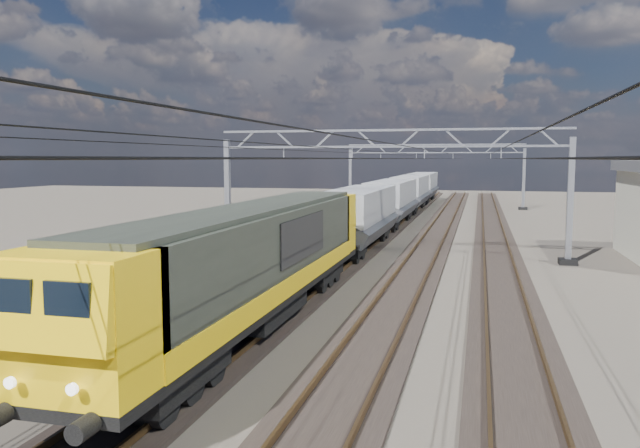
% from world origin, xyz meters
% --- Properties ---
extents(ground, '(160.00, 160.00, 0.00)m').
position_xyz_m(ground, '(0.00, 0.00, 0.00)').
color(ground, black).
rests_on(ground, ground).
extents(track_outer_west, '(2.60, 140.00, 0.30)m').
position_xyz_m(track_outer_west, '(-6.00, 0.00, 0.07)').
color(track_outer_west, black).
rests_on(track_outer_west, ground).
extents(track_loco, '(2.60, 140.00, 0.30)m').
position_xyz_m(track_loco, '(-2.00, 0.00, 0.07)').
color(track_loco, black).
rests_on(track_loco, ground).
extents(track_inner_east, '(2.60, 140.00, 0.30)m').
position_xyz_m(track_inner_east, '(2.00, 0.00, 0.07)').
color(track_inner_east, black).
rests_on(track_inner_east, ground).
extents(track_outer_east, '(2.60, 140.00, 0.30)m').
position_xyz_m(track_outer_east, '(6.00, 0.00, 0.07)').
color(track_outer_east, black).
rests_on(track_outer_east, ground).
extents(catenary_gantry_mid, '(19.90, 0.90, 7.11)m').
position_xyz_m(catenary_gantry_mid, '(0.00, 4.00, 3.91)').
color(catenary_gantry_mid, '#9B9FA9').
rests_on(catenary_gantry_mid, ground).
extents(catenary_gantry_far, '(19.90, 0.90, 7.11)m').
position_xyz_m(catenary_gantry_far, '(0.00, 40.00, 3.91)').
color(catenary_gantry_far, '#9B9FA9').
rests_on(catenary_gantry_far, ground).
extents(overhead_wires, '(12.03, 140.00, 0.53)m').
position_xyz_m(overhead_wires, '(0.00, 8.00, 5.75)').
color(overhead_wires, black).
rests_on(overhead_wires, ground).
extents(locomotive, '(2.76, 21.10, 3.62)m').
position_xyz_m(locomotive, '(-2.00, -11.61, 2.33)').
color(locomotive, black).
rests_on(locomotive, ground).
extents(hopper_wagon_lead, '(3.38, 13.00, 3.25)m').
position_xyz_m(hopper_wagon_lead, '(-2.00, 6.09, 2.23)').
color(hopper_wagon_lead, black).
rests_on(hopper_wagon_lead, ground).
extents(hopper_wagon_mid, '(3.38, 13.00, 3.25)m').
position_xyz_m(hopper_wagon_mid, '(-2.00, 20.29, 2.23)').
color(hopper_wagon_mid, black).
rests_on(hopper_wagon_mid, ground).
extents(hopper_wagon_third, '(3.38, 13.00, 3.25)m').
position_xyz_m(hopper_wagon_third, '(-2.00, 34.49, 2.23)').
color(hopper_wagon_third, black).
rests_on(hopper_wagon_third, ground).
extents(hopper_wagon_fourth, '(3.38, 13.00, 3.25)m').
position_xyz_m(hopper_wagon_fourth, '(-2.00, 48.69, 2.23)').
color(hopper_wagon_fourth, black).
rests_on(hopper_wagon_fourth, ground).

